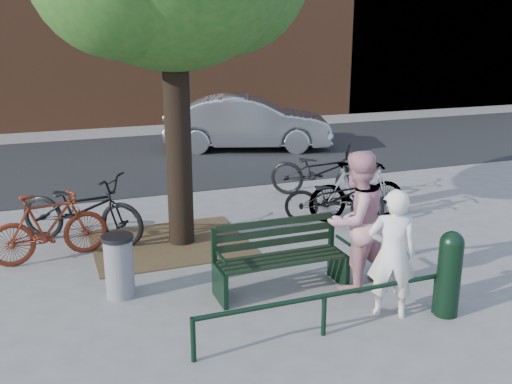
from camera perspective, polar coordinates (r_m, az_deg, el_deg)
name	(u,v)px	position (r m, az deg, el deg)	size (l,w,h in m)	color
ground	(281,291)	(7.62, 2.54, -9.84)	(90.00, 90.00, 0.00)	gray
dirt_pit	(170,243)	(9.27, -8.61, -5.10)	(2.40, 2.00, 0.02)	brown
road	(155,159)	(15.40, -10.04, 3.31)	(40.00, 7.00, 0.01)	black
park_bench	(279,255)	(7.49, 2.34, -6.30)	(1.74, 0.54, 0.97)	black
guard_railing	(324,302)	(6.47, 6.85, -10.90)	(3.06, 0.06, 0.51)	black
person_left	(392,254)	(6.89, 13.45, -6.02)	(0.57, 0.38, 1.58)	white
person_right	(356,221)	(7.50, 9.96, -2.87)	(0.90, 0.70, 1.85)	#CE8E97
bollard	(449,271)	(7.17, 18.76, -7.48)	(0.28, 0.28, 1.06)	black
litter_bin	(119,266)	(7.51, -13.52, -7.19)	(0.40, 0.40, 0.83)	gray
bicycle_a	(82,209)	(9.49, -17.05, -1.60)	(0.75, 2.15, 1.13)	black
bicycle_b	(49,227)	(8.94, -20.01, -3.28)	(0.49, 1.72, 1.03)	#5F1D0D
bicycle_c	(335,198)	(10.11, 7.87, -0.58)	(0.61, 1.75, 0.92)	black
bicycle_d	(357,191)	(10.31, 10.07, 0.09)	(0.51, 1.79, 1.08)	gray
bicycle_e	(320,171)	(11.66, 6.37, 2.08)	(0.71, 2.04, 1.07)	black
parked_car	(248,123)	(16.26, -0.80, 6.94)	(1.62, 4.65, 1.53)	gray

